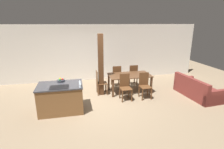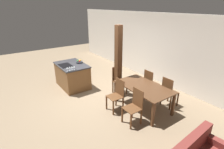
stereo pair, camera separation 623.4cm
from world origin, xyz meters
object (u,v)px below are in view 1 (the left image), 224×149
(dining_chair_head_end, at_px, (100,82))
(couch, at_px, (196,90))
(dining_chair_far_left, at_px, (116,76))
(kitchen_island, at_px, (61,98))
(wine_glass_near, at_px, (80,84))
(dining_chair_far_right, at_px, (133,75))
(dining_chair_near_left, at_px, (125,86))
(fruit_bowl, at_px, (61,80))
(wine_glass_far, at_px, (80,82))
(dining_table, at_px, (129,77))
(dining_chair_near_right, at_px, (145,85))
(timber_post, at_px, (101,65))
(wine_glass_end, at_px, (80,81))
(wine_glass_middle, at_px, (80,83))

(dining_chair_head_end, xyz_separation_m, couch, (3.63, -1.04, -0.24))
(dining_chair_far_left, distance_m, dining_chair_head_end, 1.10)
(kitchen_island, height_order, dining_chair_far_left, dining_chair_far_left)
(wine_glass_near, bearing_deg, dining_chair_far_right, 42.69)
(couch, bearing_deg, dining_chair_near_left, 78.85)
(fruit_bowl, distance_m, wine_glass_near, 0.94)
(wine_glass_near, xyz_separation_m, wine_glass_far, (0.00, 0.16, 0.00))
(dining_table, distance_m, dining_chair_near_left, 0.81)
(dining_table, bearing_deg, dining_chair_near_right, -61.38)
(wine_glass_far, relative_size, dining_chair_far_left, 0.15)
(wine_glass_near, distance_m, timber_post, 1.71)
(kitchen_island, distance_m, wine_glass_end, 0.86)
(dining_chair_far_right, xyz_separation_m, dining_chair_head_end, (-1.61, -0.70, 0.00))
(dining_chair_near_left, xyz_separation_m, dining_chair_near_right, (0.77, 0.00, 0.00))
(dining_chair_far_right, bearing_deg, timber_post, 25.82)
(wine_glass_middle, distance_m, wine_glass_end, 0.16)
(wine_glass_far, bearing_deg, dining_chair_far_right, 40.52)
(fruit_bowl, height_order, dining_chair_far_right, fruit_bowl)
(dining_chair_near_right, distance_m, couch, 2.06)
(dining_chair_near_left, distance_m, dining_chair_head_end, 1.10)
(kitchen_island, xyz_separation_m, couch, (5.06, 0.09, -0.19))
(wine_glass_end, xyz_separation_m, dining_chair_head_end, (0.81, 1.28, -0.52))
(couch, bearing_deg, fruit_bowl, 83.21)
(kitchen_island, relative_size, dining_chair_near_left, 1.45)
(couch, bearing_deg, dining_table, 62.36)
(fruit_bowl, height_order, wine_glass_middle, wine_glass_middle)
(dining_chair_far_right, bearing_deg, dining_chair_near_right, 90.00)
(dining_table, distance_m, timber_post, 1.31)
(kitchen_island, xyz_separation_m, fruit_bowl, (0.02, 0.32, 0.50))
(dining_table, bearing_deg, couch, -23.39)
(fruit_bowl, distance_m, wine_glass_middle, 0.88)
(kitchen_island, xyz_separation_m, dining_chair_near_right, (3.04, 0.43, 0.05))
(kitchen_island, bearing_deg, fruit_bowl, 86.99)
(couch, bearing_deg, dining_chair_far_left, 53.74)
(kitchen_island, relative_size, wine_glass_far, 9.33)
(kitchen_island, bearing_deg, wine_glass_end, -13.65)
(wine_glass_end, xyz_separation_m, dining_chair_far_right, (2.42, 1.99, -0.52))
(wine_glass_near, bearing_deg, dining_chair_near_left, 26.59)
(dining_chair_head_end, bearing_deg, wine_glass_end, 147.83)
(wine_glass_far, height_order, dining_chair_far_right, wine_glass_far)
(wine_glass_middle, bearing_deg, wine_glass_end, 90.00)
(wine_glass_end, relative_size, couch, 0.08)
(wine_glass_near, bearing_deg, dining_table, 36.91)
(wine_glass_middle, relative_size, timber_post, 0.06)
(kitchen_island, distance_m, wine_glass_middle, 0.90)
(dining_table, relative_size, dining_chair_far_left, 1.77)
(wine_glass_end, bearing_deg, couch, 3.15)
(wine_glass_end, distance_m, dining_table, 2.44)
(wine_glass_middle, bearing_deg, wine_glass_near, -90.00)
(fruit_bowl, relative_size, dining_table, 0.15)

